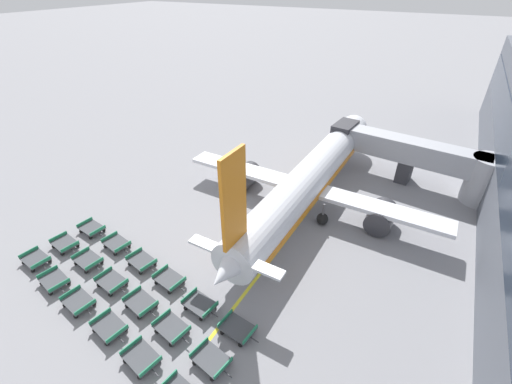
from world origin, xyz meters
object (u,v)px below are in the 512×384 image
baggage_dolly_row_mid_a_col_d (141,303)px  baggage_dolly_row_near_col_a (36,259)px  baggage_dolly_row_near_col_b (54,281)px  baggage_dolly_row_mid_a_col_e (172,328)px  baggage_dolly_row_mid_b_col_b (117,244)px  baggage_dolly_row_mid_b_col_f (237,328)px  baggage_dolly_row_near_col_c (78,302)px  airplane (309,179)px  baggage_dolly_row_mid_a_col_f (211,360)px  baggage_dolly_row_near_col_e (141,358)px  baggage_dolly_row_mid_a_col_b (88,260)px  baggage_dolly_row_near_col_d (109,327)px  baggage_dolly_row_mid_b_col_a (92,228)px  baggage_dolly_row_mid_a_col_c (112,282)px  baggage_dolly_row_mid_b_col_e (200,304)px  baggage_dolly_row_mid_a_col_a (65,244)px  baggage_dolly_row_mid_b_col_d (169,279)px  baggage_dolly_row_mid_b_col_c (142,261)px

baggage_dolly_row_mid_a_col_d → baggage_dolly_row_near_col_a: bearing=-174.8°
baggage_dolly_row_near_col_b → baggage_dolly_row_mid_a_col_e: 11.87m
baggage_dolly_row_mid_b_col_b → baggage_dolly_row_mid_b_col_f: same height
baggage_dolly_row_near_col_b → baggage_dolly_row_near_col_c: same height
airplane → baggage_dolly_row_mid_a_col_f: bearing=-85.7°
baggage_dolly_row_near_col_b → baggage_dolly_row_mid_a_col_e: same height
baggage_dolly_row_near_col_e → baggage_dolly_row_mid_a_col_b: 12.00m
baggage_dolly_row_near_col_d → baggage_dolly_row_mid_b_col_a: 13.06m
airplane → baggage_dolly_row_mid_a_col_e: 20.94m
baggage_dolly_row_near_col_e → baggage_dolly_row_mid_a_col_c: (-7.19, 3.77, 0.00)m
airplane → baggage_dolly_row_mid_a_col_f: airplane is taller
baggage_dolly_row_near_col_c → baggage_dolly_row_mid_b_col_b: (-2.83, 6.38, 0.00)m
baggage_dolly_row_near_col_c → baggage_dolly_row_mid_b_col_e: 9.70m
baggage_dolly_row_near_col_e → baggage_dolly_row_mid_a_col_e: bearing=85.1°
baggage_dolly_row_mid_a_col_d → baggage_dolly_row_mid_a_col_f: bearing=-8.5°
baggage_dolly_row_mid_a_col_b → baggage_dolly_row_mid_a_col_f: same height
baggage_dolly_row_mid_b_col_b → baggage_dolly_row_near_col_c: bearing=-66.1°
baggage_dolly_row_near_col_b → baggage_dolly_row_near_col_d: size_ratio=1.00×
baggage_dolly_row_near_col_a → baggage_dolly_row_near_col_b: bearing=-11.6°
baggage_dolly_row_mid_b_col_a → baggage_dolly_row_mid_a_col_d: bearing=-21.5°
baggage_dolly_row_mid_a_col_a → baggage_dolly_row_mid_b_col_b: 5.01m
baggage_dolly_row_near_col_b → baggage_dolly_row_mid_a_col_e: bearing=6.4°
baggage_dolly_row_mid_a_col_d → baggage_dolly_row_mid_b_col_b: 8.28m
baggage_dolly_row_mid_a_col_b → baggage_dolly_row_mid_b_col_d: (8.03, 1.83, 0.00)m
baggage_dolly_row_mid_b_col_e → baggage_dolly_row_mid_b_col_f: 3.75m
baggage_dolly_row_mid_b_col_c → baggage_dolly_row_near_col_a: bearing=-152.1°
baggage_dolly_row_near_col_e → baggage_dolly_row_mid_b_col_f: bearing=48.7°
baggage_dolly_row_near_col_e → baggage_dolly_row_mid_a_col_f: 4.76m
baggage_dolly_row_mid_a_col_f → baggage_dolly_row_mid_a_col_a: bearing=171.9°
airplane → baggage_dolly_row_near_col_c: airplane is taller
baggage_dolly_row_mid_a_col_b → baggage_dolly_row_mid_a_col_d: same height
baggage_dolly_row_mid_b_col_c → baggage_dolly_row_mid_a_col_b: bearing=-152.1°
baggage_dolly_row_mid_b_col_c → baggage_dolly_row_mid_a_col_f: bearing=-22.7°
baggage_dolly_row_near_col_a → baggage_dolly_row_mid_b_col_f: 20.10m
baggage_dolly_row_mid_a_col_d → baggage_dolly_row_mid_b_col_e: size_ratio=1.01×
baggage_dolly_row_mid_b_col_c → baggage_dolly_row_mid_b_col_f: 11.40m
baggage_dolly_row_near_col_d → baggage_dolly_row_mid_a_col_c: 4.62m
baggage_dolly_row_mid_b_col_b → baggage_dolly_row_near_col_b: bearing=-98.8°
baggage_dolly_row_mid_a_col_d → baggage_dolly_row_mid_b_col_b: size_ratio=1.00×
baggage_dolly_row_mid_a_col_b → baggage_dolly_row_mid_b_col_d: size_ratio=1.00×
baggage_dolly_row_mid_a_col_d → baggage_dolly_row_mid_a_col_e: (3.65, -0.56, 0.00)m
baggage_dolly_row_mid_a_col_f → baggage_dolly_row_mid_b_col_b: size_ratio=1.00×
baggage_dolly_row_mid_a_col_b → baggage_dolly_row_mid_b_col_c: (4.35, 2.30, 0.00)m
baggage_dolly_row_mid_a_col_c → baggage_dolly_row_near_col_a: bearing=-169.6°
baggage_dolly_row_mid_a_col_b → baggage_dolly_row_mid_a_col_c: size_ratio=1.00×
baggage_dolly_row_mid_b_col_f → baggage_dolly_row_near_col_b: bearing=-167.2°
airplane → baggage_dolly_row_mid_b_col_f: 18.59m
airplane → baggage_dolly_row_near_col_d: airplane is taller
baggage_dolly_row_near_col_c → baggage_dolly_row_mid_b_col_e: size_ratio=1.00×
baggage_dolly_row_near_col_b → baggage_dolly_row_near_col_c: (3.75, -0.46, 0.00)m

